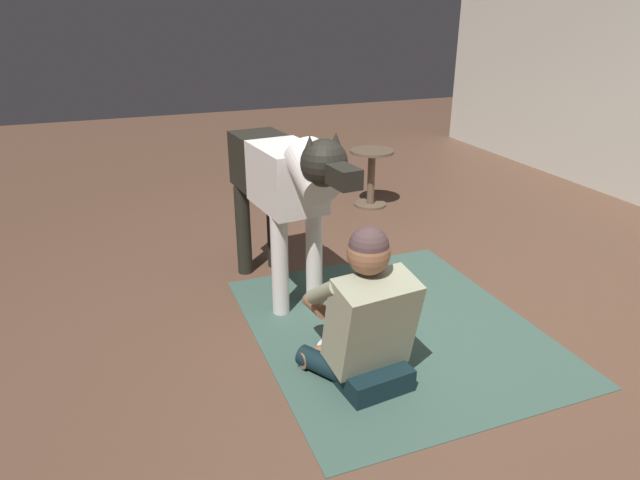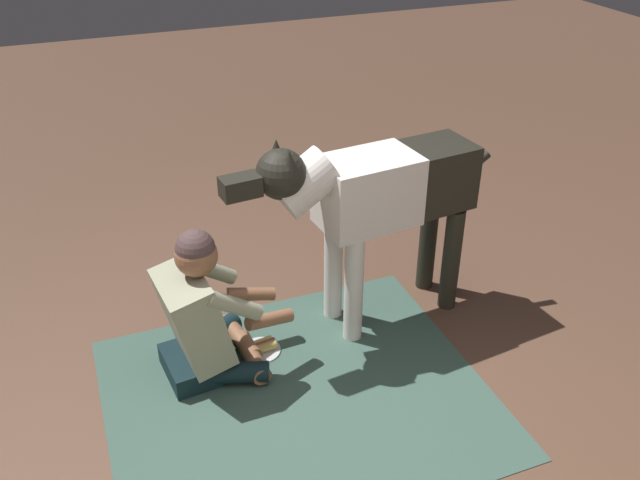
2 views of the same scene
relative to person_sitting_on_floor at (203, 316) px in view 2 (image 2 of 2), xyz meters
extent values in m
plane|color=brown|center=(-0.29, 0.54, -0.34)|extent=(15.45, 15.45, 0.00)
cube|color=#39554A|center=(-0.37, 0.37, -0.34)|extent=(1.86, 1.60, 0.01)
cube|color=black|center=(0.10, 0.01, -0.28)|extent=(0.28, 0.36, 0.12)
cylinder|color=black|center=(-0.04, -0.16, -0.28)|extent=(0.40, 0.30, 0.11)
cylinder|color=brown|center=(-0.20, -0.11, -0.28)|extent=(0.16, 0.37, 0.09)
cylinder|color=black|center=(-0.08, 0.15, -0.28)|extent=(0.41, 0.23, 0.11)
cylinder|color=brown|center=(-0.22, 0.06, -0.28)|extent=(0.11, 0.36, 0.09)
cube|color=gray|center=(0.05, 0.01, 0.01)|extent=(0.35, 0.43, 0.51)
cylinder|color=gray|center=(-0.09, -0.19, 0.15)|extent=(0.30, 0.11, 0.24)
cylinder|color=brown|center=(-0.29, -0.16, -0.04)|extent=(0.27, 0.08, 0.12)
cylinder|color=gray|center=(-0.12, 0.16, 0.15)|extent=(0.30, 0.11, 0.24)
cylinder|color=brown|center=(-0.32, 0.09, -0.04)|extent=(0.28, 0.14, 0.12)
sphere|color=brown|center=(0.00, 0.00, 0.36)|extent=(0.21, 0.21, 0.21)
sphere|color=#4A3635|center=(0.00, 0.00, 0.40)|extent=(0.19, 0.19, 0.19)
cylinder|color=silver|center=(-0.81, 0.03, -0.02)|extent=(0.10, 0.10, 0.64)
cylinder|color=silver|center=(-0.79, -0.20, -0.02)|extent=(0.10, 0.10, 0.64)
cylinder|color=black|center=(-1.46, -0.04, -0.02)|extent=(0.10, 0.10, 0.64)
cylinder|color=black|center=(-1.43, -0.27, -0.02)|extent=(0.10, 0.10, 0.64)
cube|color=silver|center=(-0.94, -0.10, 0.49)|extent=(0.54, 0.38, 0.37)
cube|color=black|center=(-1.33, -0.14, 0.49)|extent=(0.47, 0.36, 0.36)
cylinder|color=silver|center=(-0.57, -0.06, 0.62)|extent=(0.39, 0.27, 0.35)
sphere|color=black|center=(-0.45, -0.05, 0.69)|extent=(0.25, 0.25, 0.25)
cube|color=black|center=(-0.24, -0.03, 0.67)|extent=(0.20, 0.13, 0.10)
cone|color=black|center=(-0.47, 0.02, 0.78)|extent=(0.10, 0.10, 0.11)
cone|color=black|center=(-0.45, -0.12, 0.78)|extent=(0.10, 0.10, 0.11)
cylinder|color=black|center=(-1.56, -0.17, 0.45)|extent=(0.33, 0.08, 0.22)
cylinder|color=silver|center=(-0.29, -0.03, -0.34)|extent=(0.22, 0.22, 0.01)
cylinder|color=tan|center=(-0.29, -0.05, -0.31)|extent=(0.17, 0.07, 0.05)
cylinder|color=tan|center=(-0.30, -0.01, -0.31)|extent=(0.17, 0.07, 0.05)
cylinder|color=brown|center=(-0.29, -0.03, -0.30)|extent=(0.18, 0.06, 0.04)
camera|label=1|loc=(2.15, -1.07, 1.44)|focal=31.33mm
camera|label=2|loc=(0.44, 2.77, 2.09)|focal=38.25mm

